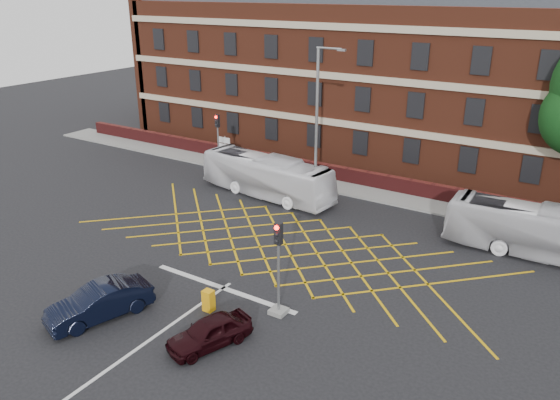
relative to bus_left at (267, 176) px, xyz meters
The scene contains 16 objects.
ground 9.33m from the bus_left, 57.01° to the right, with size 120.00×120.00×0.00m, color black.
victorian_building 16.51m from the bus_left, 69.70° to the left, with size 51.00×12.17×20.40m.
boundary_wall 7.32m from the bus_left, 46.30° to the left, with size 56.00×0.50×1.10m, color #501515.
far_pavement 6.72m from the bus_left, 40.28° to the left, with size 60.00×3.00×0.12m, color slate.
box_junction_hatching 7.75m from the bus_left, 48.80° to the right, with size 11.50×0.12×0.02m, color #CC990C.
stop_line 12.39m from the bus_left, 65.91° to the right, with size 8.00×0.30×0.02m, color silver.
centre_line 18.49m from the bus_left, 74.18° to the right, with size 0.15×14.00×0.02m, color silver.
bus_left is the anchor object (origin of this frame).
bus_right 17.06m from the bus_left, ahead, with size 2.31×9.88×2.75m, color silver.
car_navy 16.08m from the bus_left, 82.54° to the right, with size 1.55×4.44×1.46m, color black.
car_maroon 16.64m from the bus_left, 64.10° to the right, with size 1.40×3.47×1.18m, color black.
traffic_light_near 14.31m from the bus_left, 54.31° to the right, with size 0.70×0.70×4.27m.
traffic_light_far 6.86m from the bus_left, 156.27° to the left, with size 0.70×0.70×4.27m.
street_lamp 4.17m from the bus_left, ahead, with size 2.25×1.00×9.93m.
direction_signs 8.04m from the bus_left, 148.25° to the left, with size 1.10×0.16×2.20m.
utility_cabinet 14.25m from the bus_left, 66.60° to the right, with size 0.46×0.40×0.98m, color orange.
Camera 1 is at (14.20, -20.91, 13.23)m, focal length 35.00 mm.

